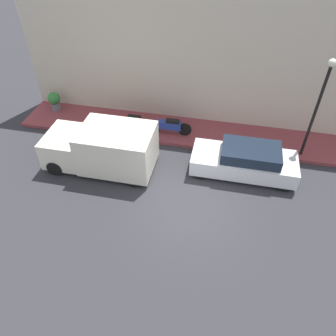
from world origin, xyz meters
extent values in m
plane|color=#2D2D33|center=(0.00, 0.00, 0.00)|extent=(60.00, 60.00, 0.00)
cube|color=brown|center=(4.47, 0.00, 0.08)|extent=(2.25, 17.67, 0.15)
cube|color=beige|center=(5.74, 0.00, 3.38)|extent=(0.30, 17.67, 6.75)
cube|color=silver|center=(2.22, -1.92, 0.51)|extent=(1.67, 4.19, 0.68)
cube|color=#192333|center=(2.22, -2.13, 1.08)|extent=(1.47, 2.30, 0.46)
cylinder|color=black|center=(1.50, -0.29, 0.31)|extent=(0.20, 0.62, 0.62)
cylinder|color=black|center=(2.93, -0.29, 0.31)|extent=(0.20, 0.62, 0.62)
cylinder|color=black|center=(1.50, -3.55, 0.31)|extent=(0.20, 0.62, 0.62)
cylinder|color=black|center=(2.93, -3.55, 0.31)|extent=(0.20, 0.62, 0.62)
cube|color=silver|center=(1.43, 3.11, 1.03)|extent=(2.07, 2.91, 1.71)
cube|color=silver|center=(1.43, 5.35, 0.78)|extent=(1.97, 1.57, 1.19)
cube|color=#192333|center=(1.43, 5.59, 1.11)|extent=(1.76, 0.86, 0.48)
cylinder|color=black|center=(0.53, 5.56, 0.33)|extent=(0.22, 0.66, 0.66)
cylinder|color=black|center=(2.34, 5.56, 0.33)|extent=(0.22, 0.66, 0.66)
cylinder|color=black|center=(0.53, 2.24, 0.33)|extent=(0.22, 0.66, 0.66)
cylinder|color=black|center=(2.34, 2.24, 0.33)|extent=(0.22, 0.66, 0.66)
cube|color=#B21E1E|center=(3.87, 3.30, 0.67)|extent=(0.30, 1.08, 0.46)
cube|color=black|center=(3.87, 3.16, 0.96)|extent=(0.27, 0.59, 0.12)
cylinder|color=black|center=(3.87, 3.99, 0.49)|extent=(0.10, 0.67, 0.67)
cylinder|color=black|center=(3.87, 2.62, 0.49)|extent=(0.10, 0.67, 0.67)
cube|color=navy|center=(4.10, 1.54, 0.60)|extent=(0.30, 1.10, 0.37)
cube|color=black|center=(4.10, 1.39, 0.84)|extent=(0.27, 0.60, 0.12)
cylinder|color=black|center=(4.10, 2.26, 0.46)|extent=(0.10, 0.62, 0.62)
cylinder|color=black|center=(4.10, 0.82, 0.46)|extent=(0.10, 0.62, 0.62)
cylinder|color=black|center=(3.78, -4.38, 2.18)|extent=(0.12, 0.12, 4.05)
sphere|color=silver|center=(3.78, -4.38, 4.29)|extent=(0.30, 0.30, 0.30)
cylinder|color=slate|center=(4.95, 7.71, 0.35)|extent=(0.46, 0.46, 0.40)
sphere|color=#337F38|center=(4.95, 7.71, 0.80)|extent=(0.61, 0.61, 0.61)
camera|label=1|loc=(-8.25, -1.01, 9.18)|focal=35.00mm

